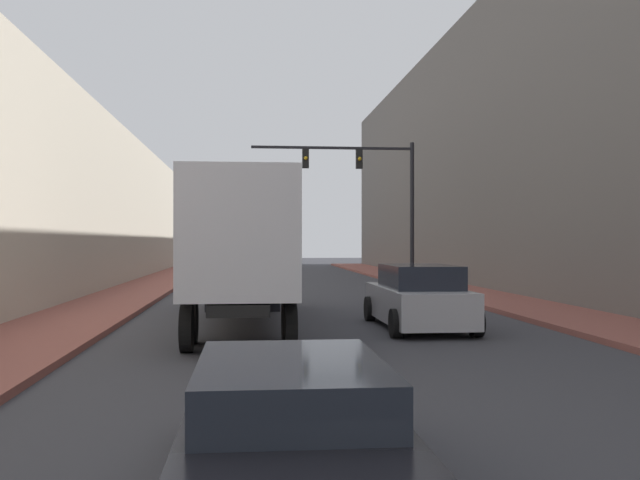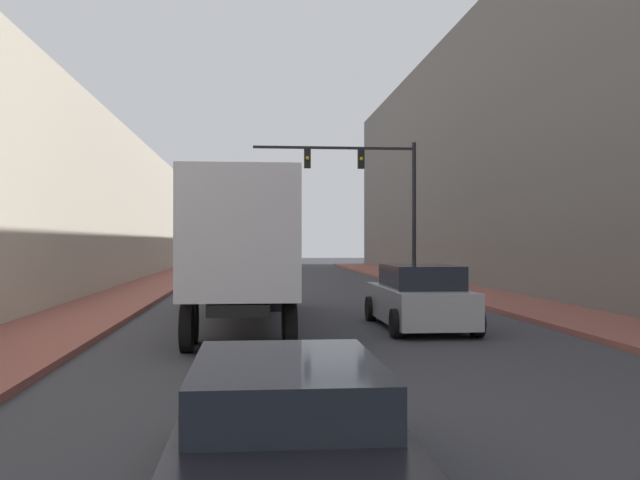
{
  "view_description": "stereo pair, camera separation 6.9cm",
  "coord_description": "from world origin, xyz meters",
  "px_view_note": "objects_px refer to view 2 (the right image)",
  "views": [
    {
      "loc": [
        -2.18,
        1.99,
        2.3
      ],
      "look_at": [
        -0.72,
        16.71,
        2.32
      ],
      "focal_mm": 40.0,
      "sensor_mm": 36.0,
      "label": 1
    },
    {
      "loc": [
        -2.11,
        1.99,
        2.3
      ],
      "look_at": [
        -0.72,
        16.71,
        2.32
      ],
      "focal_mm": 40.0,
      "sensor_mm": 36.0,
      "label": 2
    }
  ],
  "objects_px": {
    "traffic_signal_gantry": "(376,187)",
    "semi_truck": "(242,246)",
    "sedan_car": "(285,426)",
    "suv_car": "(419,298)"
  },
  "relations": [
    {
      "from": "sedan_car",
      "to": "traffic_signal_gantry",
      "type": "relative_size",
      "value": 0.6
    },
    {
      "from": "suv_car",
      "to": "traffic_signal_gantry",
      "type": "distance_m",
      "value": 15.26
    },
    {
      "from": "sedan_car",
      "to": "suv_car",
      "type": "bearing_deg",
      "value": 71.14
    },
    {
      "from": "suv_car",
      "to": "semi_truck",
      "type": "bearing_deg",
      "value": 164.64
    },
    {
      "from": "semi_truck",
      "to": "sedan_car",
      "type": "relative_size",
      "value": 2.6
    },
    {
      "from": "sedan_car",
      "to": "traffic_signal_gantry",
      "type": "distance_m",
      "value": 27.45
    },
    {
      "from": "semi_truck",
      "to": "suv_car",
      "type": "distance_m",
      "value": 5.01
    },
    {
      "from": "traffic_signal_gantry",
      "to": "semi_truck",
      "type": "bearing_deg",
      "value": -114.49
    },
    {
      "from": "sedan_car",
      "to": "traffic_signal_gantry",
      "type": "height_order",
      "value": "traffic_signal_gantry"
    },
    {
      "from": "sedan_car",
      "to": "suv_car",
      "type": "height_order",
      "value": "suv_car"
    }
  ]
}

